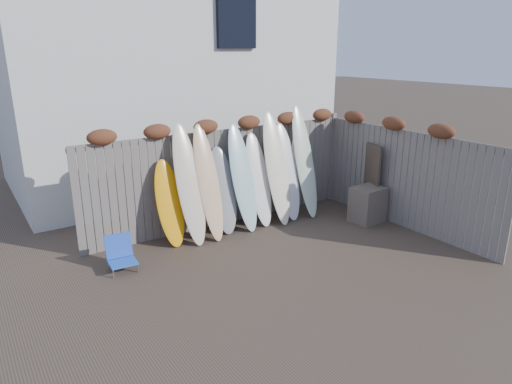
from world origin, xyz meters
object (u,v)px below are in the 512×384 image
wooden_crate (368,204)px  beach_chair (121,254)px  surfboard_0 (170,203)px  lattice_panel (367,178)px

wooden_crate → beach_chair: bearing=171.8°
beach_chair → wooden_crate: size_ratio=0.77×
wooden_crate → surfboard_0: (-3.96, 1.25, 0.42)m
wooden_crate → lattice_panel: lattice_panel is taller
wooden_crate → lattice_panel: size_ratio=0.47×
beach_chair → surfboard_0: surfboard_0 is taller
wooden_crate → surfboard_0: surfboard_0 is taller
beach_chair → lattice_panel: 5.52m
lattice_panel → surfboard_0: surfboard_0 is taller
wooden_crate → lattice_panel: bearing=48.0°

